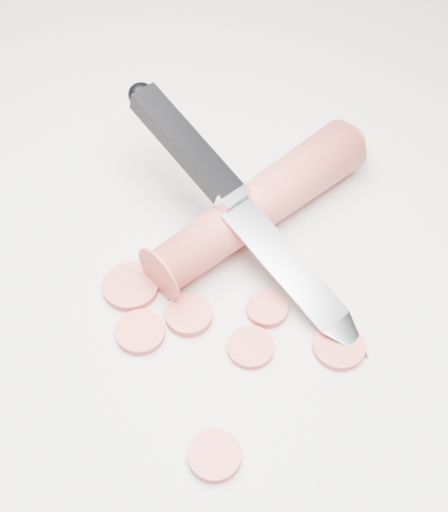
# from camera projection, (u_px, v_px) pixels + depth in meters

# --- Properties ---
(ground) EXTENTS (2.40, 2.40, 0.00)m
(ground) POSITION_uv_depth(u_px,v_px,m) (226.00, 268.00, 0.54)
(ground) COLOR beige
(ground) RESTS_ON ground
(carrot) EXTENTS (0.16, 0.18, 0.04)m
(carrot) POSITION_uv_depth(u_px,v_px,m) (259.00, 204.00, 0.55)
(carrot) COLOR #CD4B3D
(carrot) RESTS_ON ground
(carrot_slice_0) EXTENTS (0.03, 0.03, 0.01)m
(carrot_slice_0) POSITION_uv_depth(u_px,v_px,m) (141.00, 332.00, 0.50)
(carrot_slice_0) COLOR #D15042
(carrot_slice_0) RESTS_ON ground
(carrot_slice_1) EXTENTS (0.03, 0.03, 0.01)m
(carrot_slice_1) POSITION_uv_depth(u_px,v_px,m) (251.00, 347.00, 0.49)
(carrot_slice_1) COLOR #D15042
(carrot_slice_1) RESTS_ON ground
(carrot_slice_2) EXTENTS (0.04, 0.04, 0.01)m
(carrot_slice_2) POSITION_uv_depth(u_px,v_px,m) (181.00, 256.00, 0.54)
(carrot_slice_2) COLOR #D15042
(carrot_slice_2) RESTS_ON ground
(carrot_slice_3) EXTENTS (0.03, 0.03, 0.01)m
(carrot_slice_3) POSITION_uv_depth(u_px,v_px,m) (189.00, 315.00, 0.51)
(carrot_slice_3) COLOR #D15042
(carrot_slice_3) RESTS_ON ground
(carrot_slice_4) EXTENTS (0.03, 0.03, 0.01)m
(carrot_slice_4) POSITION_uv_depth(u_px,v_px,m) (267.00, 309.00, 0.51)
(carrot_slice_4) COLOR #D15042
(carrot_slice_4) RESTS_ON ground
(carrot_slice_5) EXTENTS (0.04, 0.04, 0.01)m
(carrot_slice_5) POSITION_uv_depth(u_px,v_px,m) (131.00, 287.00, 0.52)
(carrot_slice_5) COLOR #D15042
(carrot_slice_5) RESTS_ON ground
(carrot_slice_6) EXTENTS (0.03, 0.03, 0.01)m
(carrot_slice_6) POSITION_uv_depth(u_px,v_px,m) (215.00, 456.00, 0.45)
(carrot_slice_6) COLOR #D15042
(carrot_slice_6) RESTS_ON ground
(carrot_slice_7) EXTENTS (0.04, 0.04, 0.01)m
(carrot_slice_7) POSITION_uv_depth(u_px,v_px,m) (339.00, 346.00, 0.49)
(carrot_slice_7) COLOR #D15042
(carrot_slice_7) RESTS_ON ground
(kitchen_knife) EXTENTS (0.22, 0.19, 0.09)m
(kitchen_knife) POSITION_uv_depth(u_px,v_px,m) (246.00, 211.00, 0.51)
(kitchen_knife) COLOR silver
(kitchen_knife) RESTS_ON ground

